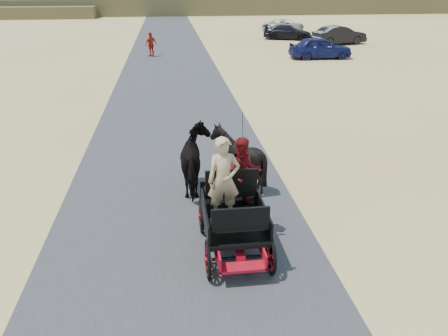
{
  "coord_description": "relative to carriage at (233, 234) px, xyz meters",
  "views": [
    {
      "loc": [
        -0.08,
        -9.5,
        5.37
      ],
      "look_at": [
        1.1,
        -0.06,
        1.2
      ],
      "focal_mm": 35.0,
      "sensor_mm": 36.0,
      "label": 1
    }
  ],
  "objects": [
    {
      "name": "ground",
      "position": [
        -1.1,
        1.66,
        -0.36
      ],
      "size": [
        140.0,
        140.0,
        0.0
      ],
      "primitive_type": "plane",
      "color": "tan"
    },
    {
      "name": "road",
      "position": [
        -1.1,
        1.66,
        -0.35
      ],
      "size": [
        6.0,
        140.0,
        0.01
      ],
      "primitive_type": "cube",
      "color": "#38383A",
      "rests_on": "ground"
    },
    {
      "name": "ridge_far",
      "position": [
        -1.1,
        63.66,
        0.84
      ],
      "size": [
        140.0,
        6.0,
        2.4
      ],
      "primitive_type": "cube",
      "color": "brown",
      "rests_on": "ground"
    },
    {
      "name": "carriage",
      "position": [
        0.0,
        0.0,
        0.0
      ],
      "size": [
        1.3,
        2.4,
        0.72
      ],
      "primitive_type": null,
      "color": "black",
      "rests_on": "ground"
    },
    {
      "name": "horse_left",
      "position": [
        -0.55,
        3.0,
        0.49
      ],
      "size": [
        0.91,
        2.01,
        1.7
      ],
      "primitive_type": "imported",
      "rotation": [
        0.0,
        0.0,
        3.14
      ],
      "color": "black",
      "rests_on": "ground"
    },
    {
      "name": "horse_right",
      "position": [
        0.55,
        3.0,
        0.49
      ],
      "size": [
        1.37,
        1.54,
        1.7
      ],
      "primitive_type": "imported",
      "rotation": [
        0.0,
        0.0,
        3.14
      ],
      "color": "black",
      "rests_on": "ground"
    },
    {
      "name": "driver_man",
      "position": [
        -0.2,
        0.05,
        1.26
      ],
      "size": [
        0.66,
        0.43,
        1.8
      ],
      "primitive_type": "imported",
      "color": "tan",
      "rests_on": "carriage"
    },
    {
      "name": "passenger_woman",
      "position": [
        0.3,
        0.6,
        1.15
      ],
      "size": [
        0.77,
        0.6,
        1.58
      ],
      "primitive_type": "imported",
      "color": "#660C0F",
      "rests_on": "carriage"
    },
    {
      "name": "pedestrian",
      "position": [
        -2.39,
        25.32,
        0.5
      ],
      "size": [
        1.04,
        0.98,
        1.73
      ],
      "primitive_type": "imported",
      "rotation": [
        0.0,
        0.0,
        3.86
      ],
      "color": "#AA1F13",
      "rests_on": "ground"
    },
    {
      "name": "car_a",
      "position": [
        9.6,
        22.93,
        0.39
      ],
      "size": [
        4.43,
        1.85,
        1.5
      ],
      "primitive_type": "imported",
      "rotation": [
        0.0,
        0.0,
        1.55
      ],
      "color": "navy",
      "rests_on": "ground"
    },
    {
      "name": "car_b",
      "position": [
        13.57,
        29.66,
        0.41
      ],
      "size": [
        4.94,
        2.72,
        1.54
      ],
      "primitive_type": "imported",
      "rotation": [
        0.0,
        0.0,
        1.82
      ],
      "color": "black",
      "rests_on": "ground"
    },
    {
      "name": "car_c",
      "position": [
        9.98,
        33.38,
        0.29
      ],
      "size": [
        4.86,
        3.34,
        1.31
      ],
      "primitive_type": "imported",
      "rotation": [
        0.0,
        0.0,
        1.2
      ],
      "color": "black",
      "rests_on": "ground"
    },
    {
      "name": "car_d",
      "position": [
        11.07,
        38.91,
        0.32
      ],
      "size": [
        5.34,
        4.61,
        1.36
      ],
      "primitive_type": "imported",
      "rotation": [
        0.0,
        0.0,
        2.16
      ],
      "color": "silver",
      "rests_on": "ground"
    }
  ]
}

